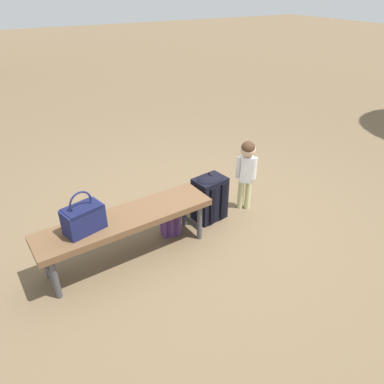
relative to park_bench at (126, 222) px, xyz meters
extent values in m
plane|color=brown|center=(0.88, 0.18, -0.39)|extent=(40.00, 40.00, 0.00)
cube|color=brown|center=(0.00, 0.00, 0.03)|extent=(1.63, 0.52, 0.06)
cylinder|color=#47474C|center=(0.69, 0.19, -0.20)|extent=(0.05, 0.05, 0.39)
cylinder|color=#47474C|center=(0.71, -0.09, -0.20)|extent=(0.05, 0.05, 0.39)
cylinder|color=#47474C|center=(-0.71, 0.09, -0.20)|extent=(0.05, 0.05, 0.39)
cylinder|color=#47474C|center=(-0.69, -0.19, -0.20)|extent=(0.05, 0.05, 0.39)
cylinder|color=#47474C|center=(0.70, 0.05, -0.29)|extent=(0.06, 0.28, 0.04)
cylinder|color=#47474C|center=(-0.70, -0.05, -0.29)|extent=(0.06, 0.28, 0.04)
cube|color=#191E4C|center=(-0.36, -0.03, 0.17)|extent=(0.36, 0.26, 0.22)
cube|color=#131639|center=(-0.36, -0.03, 0.27)|extent=(0.33, 0.25, 0.02)
torus|color=#191E4C|center=(-0.36, -0.03, 0.33)|extent=(0.19, 0.07, 0.20)
cylinder|color=#CCCC8C|center=(1.40, 0.18, -0.22)|extent=(0.07, 0.07, 0.34)
cylinder|color=#CCCC8C|center=(1.46, 0.13, -0.22)|extent=(0.07, 0.07, 0.34)
ellipsoid|color=white|center=(1.41, 0.20, -0.37)|extent=(0.09, 0.10, 0.04)
ellipsoid|color=white|center=(1.48, 0.15, -0.37)|extent=(0.09, 0.10, 0.04)
cube|color=white|center=(1.43, 0.15, 0.10)|extent=(0.16, 0.16, 0.29)
cylinder|color=white|center=(1.37, 0.21, 0.11)|extent=(0.05, 0.05, 0.25)
cylinder|color=white|center=(1.50, 0.10, 0.11)|extent=(0.05, 0.05, 0.25)
sphere|color=beige|center=(1.43, 0.15, 0.33)|extent=(0.16, 0.16, 0.16)
sphere|color=#3F2819|center=(1.43, 0.15, 0.34)|extent=(0.15, 0.15, 0.15)
cube|color=black|center=(0.99, 0.18, -0.15)|extent=(0.36, 0.29, 0.48)
ellipsoid|color=black|center=(0.99, 0.18, 0.08)|extent=(0.34, 0.27, 0.11)
cube|color=black|center=(0.97, 0.31, -0.23)|extent=(0.23, 0.07, 0.22)
cube|color=black|center=(0.94, 0.04, -0.15)|extent=(0.06, 0.03, 0.41)
cube|color=black|center=(1.08, 0.06, -0.15)|extent=(0.06, 0.03, 0.41)
torus|color=black|center=(0.99, 0.18, 0.12)|extent=(0.03, 0.08, 0.08)
cube|color=#4C2D66|center=(0.49, 0.12, -0.26)|extent=(0.20, 0.16, 0.26)
ellipsoid|color=#4C2D66|center=(0.49, 0.12, -0.13)|extent=(0.19, 0.15, 0.06)
cube|color=#311D42|center=(0.50, 0.20, -0.30)|extent=(0.13, 0.04, 0.12)
cube|color=#311D42|center=(0.44, 0.06, -0.26)|extent=(0.03, 0.02, 0.22)
cube|color=#311D42|center=(0.52, 0.04, -0.26)|extent=(0.03, 0.02, 0.22)
torus|color=#B2B2B7|center=(0.49, 0.12, -0.11)|extent=(0.01, 0.04, 0.04)
camera|label=1|loc=(-0.80, -2.59, 1.85)|focal=34.02mm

